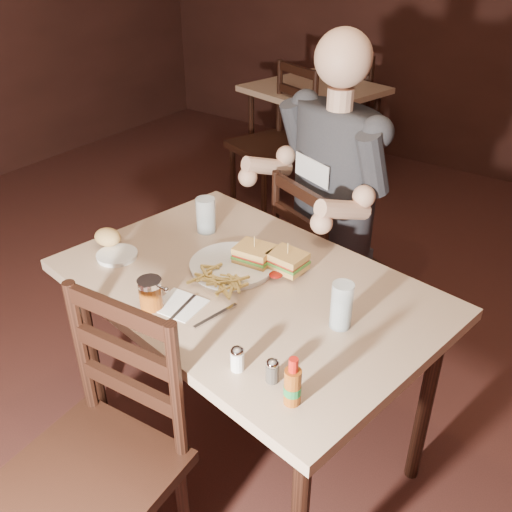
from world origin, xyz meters
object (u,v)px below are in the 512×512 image
Objects in this scene: bg_table at (314,99)px; glass_left at (206,215)px; diner at (328,161)px; hot_sauce at (293,381)px; glass_right at (342,305)px; bg_chair_far at (348,110)px; chair_near at (88,476)px; syrup_dispenser at (151,294)px; chair_far at (329,267)px; main_table at (247,302)px; side_plate at (117,256)px; dinner_plate at (232,266)px; bg_chair_near at (271,146)px.

bg_table is 7.06× the size of glass_left.
diner is 1.15m from hot_sauce.
bg_chair_far is at bearing 116.84° from glass_right.
glass_right is at bearing 53.91° from chair_near.
hot_sauce is at bearing 0.61° from syrup_dispenser.
diner reaches higher than chair_far.
bg_table is 0.59m from bg_chair_far.
side_plate is (-0.47, -0.14, 0.08)m from main_table.
main_table is 1.42× the size of bg_table.
chair_near is (1.04, -2.98, -0.21)m from bg_table.
dinner_plate is 0.30m from glass_left.
bg_chair_far is at bearing 109.59° from dinner_plate.
main_table is 4.79× the size of dinner_plate.
bg_table is at bearing 70.90° from bg_chair_far.
bg_chair_far reaches higher than dinner_plate.
bg_chair_near is 1.56m from diner.
diner is at bearing 90.00° from chair_far.
dinner_plate is 2.86× the size of syrup_dispenser.
bg_table is 2.51m from side_plate.
bg_chair_near is (0.00, -0.55, -0.18)m from bg_table.
bg_chair_far is 3.06m from side_plate.
bg_table is at bearing 115.47° from main_table.
hot_sauce is (0.51, -0.41, 0.06)m from dinner_plate.
glass_left is at bearing 86.77° from bg_chair_far.
chair_far is 1.06m from syrup_dispenser.
dinner_plate is at bearing 25.70° from side_plate.
glass_left is 0.73m from glass_right.
syrup_dispenser is (-0.08, -0.94, -0.15)m from diner.
dinner_plate is at bearing 155.51° from main_table.
diner is 6.86× the size of glass_right.
bg_chair_near reaches higher than chair_far.
bg_chair_near is 2.62m from hot_sauce.
chair_far reaches higher than side_plate.
bg_chair_far is 9.40× the size of syrup_dispenser.
diner is 0.91m from side_plate.
glass_right reaches higher than glass_left.
hot_sauce reaches higher than syrup_dispenser.
side_plate is at bearing 165.36° from hot_sauce.
chair_near is 6.72× the size of side_plate.
bg_chair_far is at bearing 105.87° from glass_left.
bg_chair_far is 2.78m from glass_left.
dinner_plate is at bearing -69.78° from diner.
chair_near is at bearing -71.73° from glass_left.
bg_chair_far is 3.29× the size of dinner_plate.
glass_right is (0.42, -0.73, 0.40)m from chair_far.
dinner_plate is 2.02× the size of hot_sauce.
glass_left reaches higher than main_table.
chair_near reaches higher than chair_far.
chair_far is at bearing -56.99° from bg_table.
diner is (-0.08, 0.66, 0.27)m from main_table.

